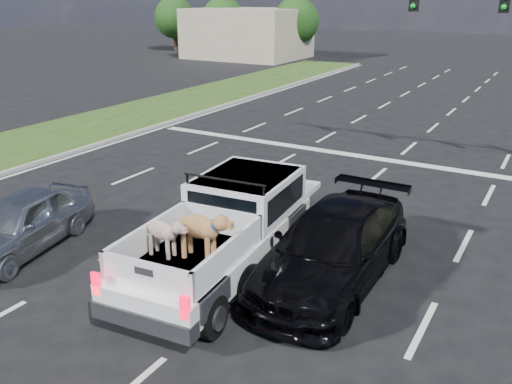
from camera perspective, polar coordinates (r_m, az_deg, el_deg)
ground at (r=12.45m, az=-7.14°, el=-7.25°), size 160.00×160.00×0.00m
road_markings at (r=17.67m, az=5.70°, el=1.28°), size 17.75×60.00×0.01m
grass_median_left at (r=24.17m, az=-20.63°, el=5.37°), size 5.00×60.00×0.10m
curb_left at (r=22.36m, az=-16.58°, el=4.76°), size 0.15×60.00×0.14m
building_left at (r=52.26m, az=-0.91°, el=16.36°), size 10.00×8.00×4.40m
tree_far_a at (r=59.53m, az=-8.56°, el=17.67°), size 4.20×4.20×5.40m
tree_far_b at (r=56.02m, az=-3.49°, el=17.70°), size 4.20×4.20×5.40m
tree_far_c at (r=52.05m, az=4.24°, el=17.49°), size 4.20×4.20×5.40m
pickup_truck at (r=11.59m, az=-3.29°, el=-3.90°), size 2.53×5.80×2.12m
silver_sedan at (r=13.77m, az=-23.63°, el=-2.95°), size 2.45×4.32×1.38m
black_coupe at (r=11.37m, az=8.05°, el=-5.77°), size 2.19×5.30×1.53m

